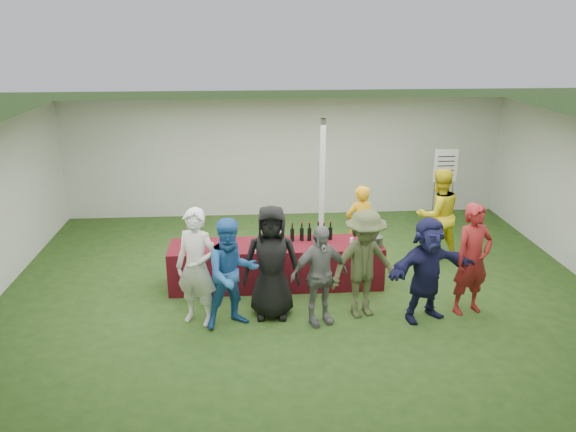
{
  "coord_description": "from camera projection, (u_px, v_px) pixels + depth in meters",
  "views": [
    {
      "loc": [
        -0.83,
        -8.59,
        4.28
      ],
      "look_at": [
        -0.2,
        0.2,
        1.25
      ],
      "focal_mm": 35.0,
      "sensor_mm": 36.0,
      "label": 1
    }
  ],
  "objects": [
    {
      "name": "wine_bottles",
      "position": [
        313.0,
        234.0,
        9.61
      ],
      "size": [
        0.73,
        0.16,
        0.32
      ],
      "color": "black",
      "rests_on": "serving_table"
    },
    {
      "name": "customer_5",
      "position": [
        427.0,
        269.0,
        8.36
      ],
      "size": [
        1.58,
        0.96,
        1.62
      ],
      "primitive_type": "imported",
      "rotation": [
        0.0,
        0.0,
        0.34
      ],
      "color": "#1A1B47",
      "rests_on": "ground"
    },
    {
      "name": "ground",
      "position": [
        300.0,
        289.0,
        9.55
      ],
      "size": [
        60.0,
        60.0,
        0.0
      ],
      "primitive_type": "plane",
      "color": "#284719",
      "rests_on": "ground"
    },
    {
      "name": "customer_0",
      "position": [
        197.0,
        267.0,
        8.22
      ],
      "size": [
        0.77,
        0.66,
        1.8
      ],
      "primitive_type": "imported",
      "rotation": [
        0.0,
        0.0,
        -0.42
      ],
      "color": "silver",
      "rests_on": "ground"
    },
    {
      "name": "customer_4",
      "position": [
        364.0,
        264.0,
        8.44
      ],
      "size": [
        1.24,
        0.92,
        1.71
      ],
      "primitive_type": "imported",
      "rotation": [
        0.0,
        0.0,
        0.29
      ],
      "color": "#48502D",
      "rests_on": "ground"
    },
    {
      "name": "water_bottle",
      "position": [
        282.0,
        237.0,
        9.52
      ],
      "size": [
        0.07,
        0.07,
        0.23
      ],
      "color": "silver",
      "rests_on": "serving_table"
    },
    {
      "name": "staff_pourer",
      "position": [
        359.0,
        226.0,
        10.28
      ],
      "size": [
        0.65,
        0.52,
        1.54
      ],
      "primitive_type": "imported",
      "rotation": [
        0.0,
        0.0,
        3.46
      ],
      "color": "#F1AB11",
      "rests_on": "ground"
    },
    {
      "name": "customer_3",
      "position": [
        319.0,
        275.0,
        8.25
      ],
      "size": [
        0.98,
        0.64,
        1.55
      ],
      "primitive_type": "imported",
      "rotation": [
        0.0,
        0.0,
        0.31
      ],
      "color": "slate",
      "rests_on": "ground"
    },
    {
      "name": "tent",
      "position": [
        322.0,
        192.0,
        10.28
      ],
      "size": [
        10.0,
        10.0,
        10.0
      ],
      "color": "white",
      "rests_on": "ground"
    },
    {
      "name": "bar_towel",
      "position": [
        368.0,
        240.0,
        9.62
      ],
      "size": [
        0.25,
        0.18,
        0.03
      ],
      "primitive_type": "cube",
      "color": "white",
      "rests_on": "serving_table"
    },
    {
      "name": "customer_6",
      "position": [
        472.0,
        259.0,
        8.54
      ],
      "size": [
        0.74,
        0.59,
        1.76
      ],
      "primitive_type": "imported",
      "rotation": [
        0.0,
        0.0,
        0.3
      ],
      "color": "maroon",
      "rests_on": "ground"
    },
    {
      "name": "staff_back",
      "position": [
        438.0,
        215.0,
        10.51
      ],
      "size": [
        0.98,
        0.83,
        1.77
      ],
      "primitive_type": "imported",
      "rotation": [
        0.0,
        0.0,
        3.35
      ],
      "color": "yellow",
      "rests_on": "ground"
    },
    {
      "name": "wine_list_sign",
      "position": [
        445.0,
        172.0,
        11.83
      ],
      "size": [
        0.5,
        0.03,
        1.8
      ],
      "color": "slate",
      "rests_on": "ground"
    },
    {
      "name": "dump_bucket",
      "position": [
        375.0,
        241.0,
        9.35
      ],
      "size": [
        0.25,
        0.25,
        0.18
      ],
      "primitive_type": "cylinder",
      "color": "slate",
      "rests_on": "serving_table"
    },
    {
      "name": "wine_glasses",
      "position": [
        243.0,
        244.0,
        9.17
      ],
      "size": [
        2.66,
        0.12,
        0.16
      ],
      "color": "silver",
      "rests_on": "serving_table"
    },
    {
      "name": "customer_2",
      "position": [
        272.0,
        262.0,
        8.42
      ],
      "size": [
        0.9,
        0.61,
        1.78
      ],
      "primitive_type": "imported",
      "rotation": [
        0.0,
        0.0,
        -0.06
      ],
      "color": "black",
      "rests_on": "ground"
    },
    {
      "name": "customer_1",
      "position": [
        232.0,
        274.0,
        8.15
      ],
      "size": [
        0.98,
        0.87,
        1.68
      ],
      "primitive_type": "imported",
      "rotation": [
        0.0,
        0.0,
        0.34
      ],
      "color": "#2661AF",
      "rests_on": "ground"
    },
    {
      "name": "serving_table",
      "position": [
        276.0,
        265.0,
        9.59
      ],
      "size": [
        3.6,
        0.8,
        0.75
      ],
      "primitive_type": "cube",
      "color": "maroon",
      "rests_on": "ground"
    }
  ]
}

